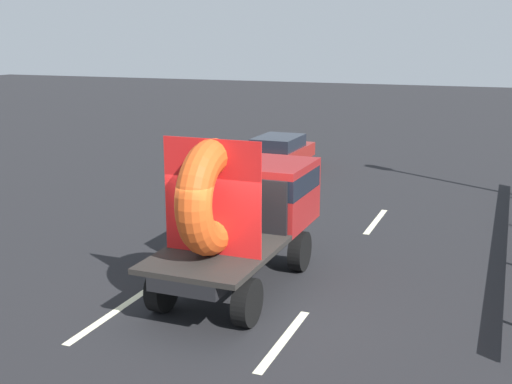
% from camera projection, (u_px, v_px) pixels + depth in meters
% --- Properties ---
extents(ground_plane, '(120.00, 120.00, 0.00)m').
position_uv_depth(ground_plane, '(234.00, 306.00, 12.06)').
color(ground_plane, black).
extents(flatbed_truck, '(2.02, 4.80, 3.21)m').
position_uv_depth(flatbed_truck, '(246.00, 206.00, 13.00)').
color(flatbed_truck, black).
rests_on(flatbed_truck, ground_plane).
extents(distant_sedan, '(1.70, 3.96, 1.29)m').
position_uv_depth(distant_sedan, '(279.00, 152.00, 24.41)').
color(distant_sedan, black).
rests_on(distant_sedan, ground_plane).
extents(lane_dash_left_near, '(0.16, 2.67, 0.01)m').
position_uv_depth(lane_dash_left_near, '(112.00, 314.00, 11.74)').
color(lane_dash_left_near, beige).
rests_on(lane_dash_left_near, ground_plane).
extents(lane_dash_left_far, '(0.16, 2.79, 0.01)m').
position_uv_depth(lane_dash_left_far, '(268.00, 208.00, 19.05)').
color(lane_dash_left_far, beige).
rests_on(lane_dash_left_far, ground_plane).
extents(lane_dash_right_near, '(0.16, 2.41, 0.01)m').
position_uv_depth(lane_dash_right_near, '(284.00, 340.00, 10.72)').
color(lane_dash_right_near, beige).
rests_on(lane_dash_right_near, ground_plane).
extents(lane_dash_right_far, '(0.16, 2.57, 0.01)m').
position_uv_depth(lane_dash_right_far, '(376.00, 221.00, 17.63)').
color(lane_dash_right_far, beige).
rests_on(lane_dash_right_far, ground_plane).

